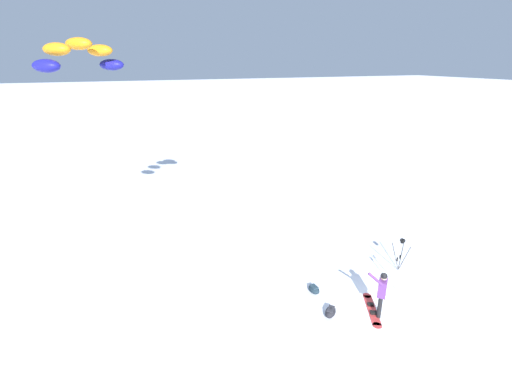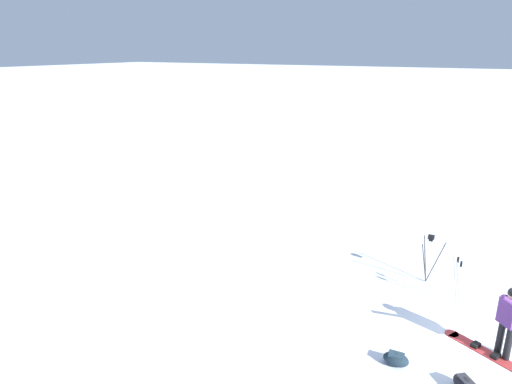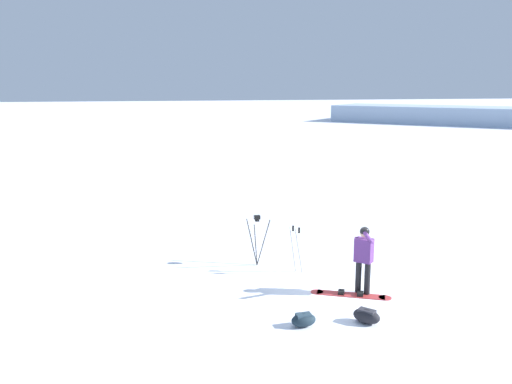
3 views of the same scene
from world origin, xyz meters
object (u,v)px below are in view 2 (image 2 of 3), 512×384
object	(u,v)px
snowboard	(485,352)
snowboarder	(509,316)
gear_bag_large	(396,359)
ski_poles	(458,275)
camera_tripod	(430,249)

from	to	relation	value
snowboard	snowboarder	bearing A→B (deg)	94.72
snowboard	gear_bag_large	bearing A→B (deg)	-49.96
gear_bag_large	ski_poles	bearing A→B (deg)	165.79
camera_tripod	snowboard	bearing A→B (deg)	32.12
gear_bag_large	ski_poles	distance (m)	3.21
ski_poles	snowboard	bearing A→B (deg)	25.84
ski_poles	camera_tripod	bearing A→B (deg)	-138.14
snowboarder	gear_bag_large	size ratio (longest dim) A/B	3.09
gear_bag_large	camera_tripod	world-z (taller)	camera_tripod
snowboarder	ski_poles	size ratio (longest dim) A/B	1.31
snowboard	ski_poles	size ratio (longest dim) A/B	1.35
snowboarder	camera_tripod	xyz separation A→B (m)	(-2.59, -1.94, 0.01)
camera_tripod	gear_bag_large	bearing A→B (deg)	0.66
snowboard	camera_tripod	xyz separation A→B (m)	(-2.61, -1.64, 0.97)
camera_tripod	ski_poles	world-z (taller)	camera_tripod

